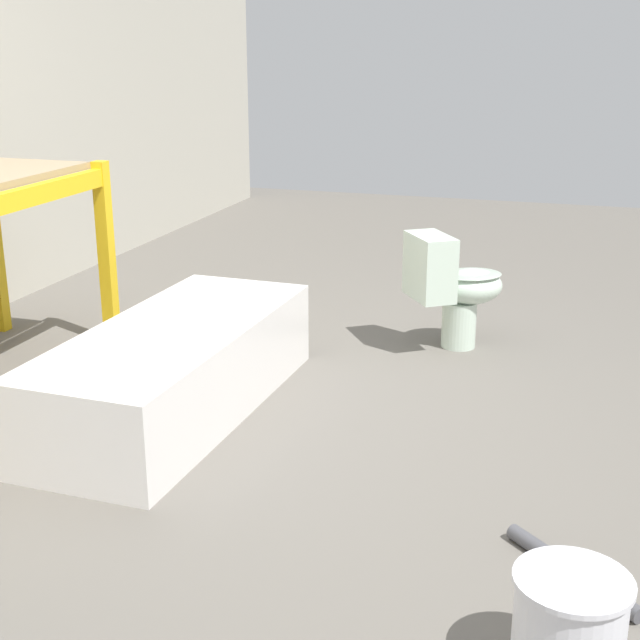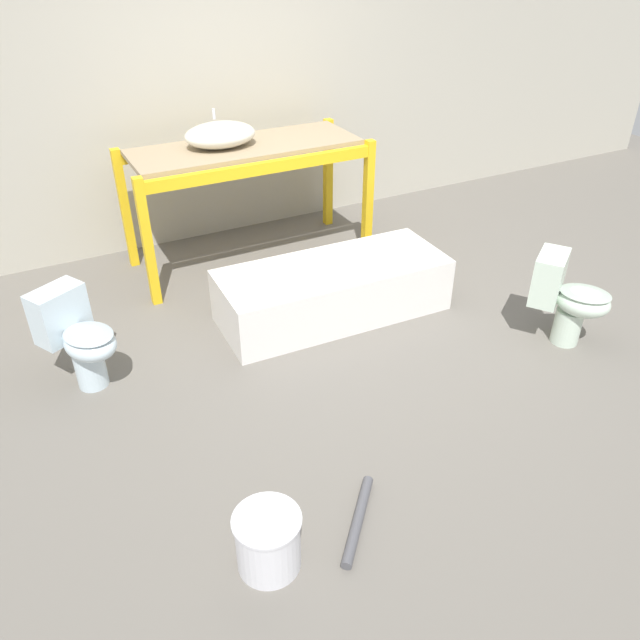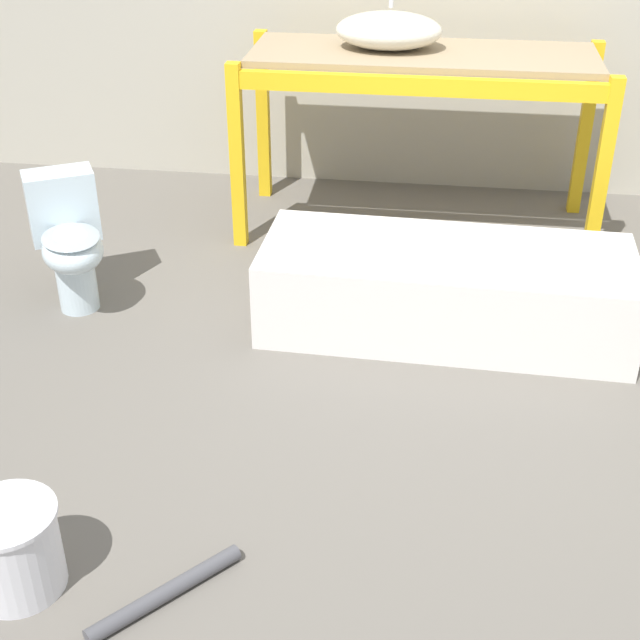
% 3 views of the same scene
% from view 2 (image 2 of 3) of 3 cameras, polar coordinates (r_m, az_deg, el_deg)
% --- Properties ---
extents(ground_plane, '(12.00, 12.00, 0.00)m').
position_cam_2_polar(ground_plane, '(4.47, 2.16, -1.24)').
color(ground_plane, '#666059').
extents(warehouse_wall_rear, '(10.80, 0.08, 3.20)m').
position_cam_2_polar(warehouse_wall_rear, '(5.71, -8.83, 23.32)').
color(warehouse_wall_rear, '#B2AD9E').
rests_on(warehouse_wall_rear, ground_plane).
extents(shelving_rack, '(1.95, 0.79, 1.00)m').
position_cam_2_polar(shelving_rack, '(5.20, -6.77, 14.06)').
color(shelving_rack, yellow).
rests_on(shelving_rack, ground_plane).
extents(sink_basin, '(0.56, 0.41, 0.27)m').
position_cam_2_polar(sink_basin, '(5.09, -9.11, 16.38)').
color(sink_basin, silver).
rests_on(sink_basin, shelving_rack).
extents(bathtub_main, '(1.69, 0.71, 0.40)m').
position_cam_2_polar(bathtub_main, '(4.58, 1.20, 3.08)').
color(bathtub_main, white).
rests_on(bathtub_main, ground_plane).
extents(toilet_near, '(0.51, 0.59, 0.64)m').
position_cam_2_polar(toilet_near, '(4.09, -21.23, -1.36)').
color(toilet_near, silver).
rests_on(toilet_near, ground_plane).
extents(toilet_far, '(0.54, 0.59, 0.64)m').
position_cam_2_polar(toilet_far, '(4.53, 21.66, 2.03)').
color(toilet_far, silver).
rests_on(toilet_far, ground_plane).
extents(bucket_white, '(0.31, 0.31, 0.30)m').
position_cam_2_polar(bucket_white, '(2.96, -4.78, -19.44)').
color(bucket_white, silver).
rests_on(bucket_white, ground_plane).
extents(loose_pipe, '(0.40, 0.44, 0.05)m').
position_cam_2_polar(loose_pipe, '(3.20, 3.49, -17.77)').
color(loose_pipe, '#4C4C51').
rests_on(loose_pipe, ground_plane).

